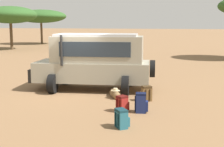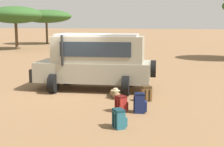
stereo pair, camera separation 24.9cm
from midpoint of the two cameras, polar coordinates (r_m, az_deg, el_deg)
The scene contains 9 objects.
ground_plane at distance 13.46m, azimuth -6.30°, elevation -3.26°, with size 320.00×320.00×0.00m, color olive.
safari_vehicle at distance 13.58m, azimuth -2.42°, elevation 2.44°, with size 5.47×3.30×2.44m.
backpack_beside_front_wheel at distance 10.22m, azimuth 5.84°, elevation -5.41°, with size 0.47×0.39×0.65m.
backpack_cluster_center at distance 10.30m, azimuth 2.38°, elevation -5.58°, with size 0.43×0.46×0.53m.
backpack_near_rear_wheel at distance 11.75m, azimuth 6.92°, elevation -3.71°, with size 0.44×0.44×0.57m.
backpack_outermost at distance 8.74m, azimuth 2.13°, elevation -8.27°, with size 0.47×0.47×0.54m.
duffel_bag_low_black_case at distance 12.22m, azimuth 1.14°, elevation -3.73°, with size 0.59×0.77×0.40m.
acacia_tree_far_left at distance 45.48m, azimuth -11.77°, elevation 10.20°, with size 7.24×6.30×4.81m.
acacia_tree_left_mid at distance 36.58m, azimuth -17.06°, elevation 10.20°, with size 5.82×5.87×4.77m.
Camera 2 is at (5.80, -11.82, 2.87)m, focal length 50.00 mm.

